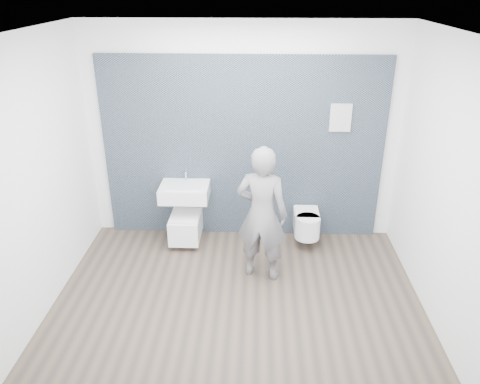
{
  "coord_description": "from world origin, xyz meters",
  "views": [
    {
      "loc": [
        0.19,
        -4.24,
        3.22
      ],
      "look_at": [
        0.0,
        0.6,
        1.0
      ],
      "focal_mm": 35.0,
      "sensor_mm": 36.0,
      "label": 1
    }
  ],
  "objects_px": {
    "washbasin": "(185,192)",
    "visitor": "(262,214)",
    "toilet_rounded": "(307,223)",
    "toilet_square": "(186,224)"
  },
  "relations": [
    {
      "from": "washbasin",
      "to": "toilet_rounded",
      "type": "relative_size",
      "value": 1.14
    },
    {
      "from": "toilet_square",
      "to": "visitor",
      "type": "distance_m",
      "value": 1.35
    },
    {
      "from": "washbasin",
      "to": "toilet_square",
      "type": "xyz_separation_m",
      "value": [
        -0.0,
        -0.04,
        -0.46
      ]
    },
    {
      "from": "toilet_rounded",
      "to": "visitor",
      "type": "relative_size",
      "value": 0.34
    },
    {
      "from": "washbasin",
      "to": "toilet_square",
      "type": "height_order",
      "value": "washbasin"
    },
    {
      "from": "washbasin",
      "to": "toilet_rounded",
      "type": "xyz_separation_m",
      "value": [
        1.59,
        -0.04,
        -0.41
      ]
    },
    {
      "from": "washbasin",
      "to": "toilet_square",
      "type": "relative_size",
      "value": 0.88
    },
    {
      "from": "toilet_rounded",
      "to": "visitor",
      "type": "distance_m",
      "value": 1.07
    },
    {
      "from": "washbasin",
      "to": "visitor",
      "type": "distance_m",
      "value": 1.26
    },
    {
      "from": "toilet_square",
      "to": "toilet_rounded",
      "type": "bearing_deg",
      "value": 0.05
    }
  ]
}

